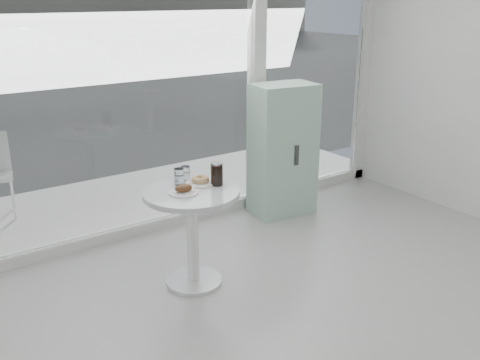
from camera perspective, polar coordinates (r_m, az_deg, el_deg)
storefront at (r=4.97m, az=-6.13°, el=14.17°), size 5.00×0.14×3.00m
main_table at (r=4.04m, az=-5.13°, el=-4.04°), size 0.72×0.72×0.77m
patio_deck at (r=6.02m, az=-9.87°, el=-1.63°), size 5.60×1.60×0.05m
mint_cabinet at (r=5.37m, az=4.58°, el=3.19°), size 0.66×0.49×1.32m
car_silver at (r=15.67m, az=-21.25°, el=12.53°), size 4.08×1.97×1.29m
plate_fritter at (r=3.91m, az=-6.02°, el=-1.02°), size 0.22×0.22×0.07m
plate_donut at (r=4.09m, az=-4.25°, el=-0.10°), size 0.23×0.23×0.06m
water_tumbler_a at (r=4.08m, az=-6.50°, el=0.28°), size 0.08×0.08×0.12m
water_tumbler_b at (r=4.17m, az=-5.83°, el=0.66°), size 0.07×0.07×0.11m
cola_glass at (r=4.03m, az=-2.50°, el=0.62°), size 0.09×0.09×0.18m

